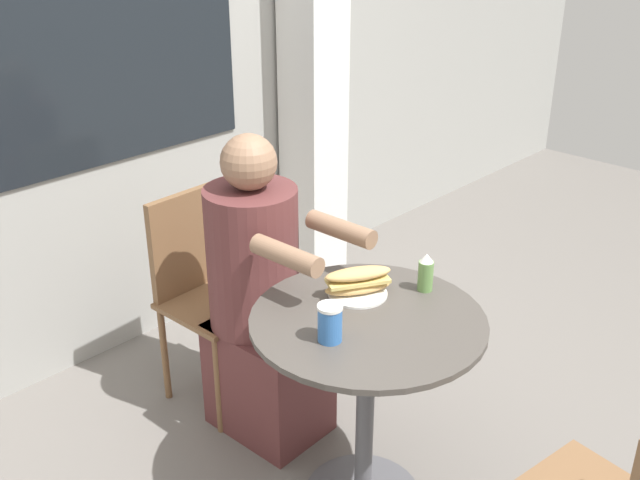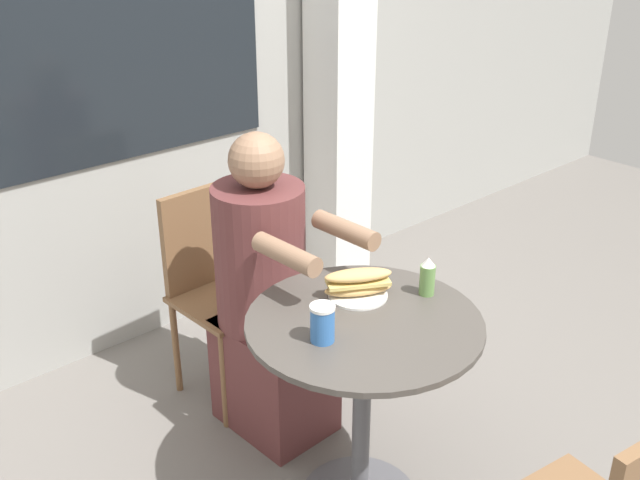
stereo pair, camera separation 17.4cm
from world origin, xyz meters
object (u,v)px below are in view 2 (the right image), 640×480
cafe_table (363,372)px  seated_diner (268,307)px  drink_cup (322,323)px  sandwich_on_plate (358,284)px  condiment_bottle (427,277)px  diner_chair (214,275)px

cafe_table → seated_diner: (0.05, 0.55, -0.02)m
seated_diner → drink_cup: bearing=65.9°
sandwich_on_plate → condiment_bottle: bearing=-38.0°
cafe_table → diner_chair: (0.04, 0.90, -0.02)m
condiment_bottle → drink_cup: bearing=177.2°
sandwich_on_plate → drink_cup: drink_cup is taller
diner_chair → drink_cup: bearing=74.2°
cafe_table → condiment_bottle: (0.27, -0.02, 0.26)m
seated_diner → cafe_table: bearing=82.9°
cafe_table → diner_chair: 0.90m
drink_cup → sandwich_on_plate: bearing=24.2°
diner_chair → sandwich_on_plate: diner_chair is taller
seated_diner → diner_chair: bearing=-91.4°
drink_cup → condiment_bottle: (0.44, -0.02, 0.01)m
diner_chair → seated_diner: size_ratio=0.73×
diner_chair → sandwich_on_plate: (0.05, -0.78, 0.26)m
cafe_table → diner_chair: bearing=87.3°
diner_chair → seated_diner: (0.00, -0.35, -0.00)m
cafe_table → sandwich_on_plate: bearing=53.6°
cafe_table → seated_diner: seated_diner is taller
sandwich_on_plate → condiment_bottle: 0.23m
diner_chair → sandwich_on_plate: bearing=91.2°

